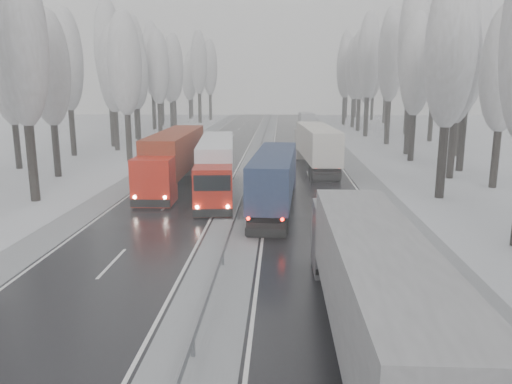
# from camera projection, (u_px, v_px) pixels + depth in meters

# --- Properties ---
(carriageway_right) EXTENTS (7.50, 200.00, 0.03)m
(carriageway_right) POSITION_uv_depth(u_px,v_px,m) (312.00, 188.00, 40.57)
(carriageway_right) COLOR black
(carriageway_right) RESTS_ON ground
(carriageway_left) EXTENTS (7.50, 200.00, 0.03)m
(carriageway_left) POSITION_uv_depth(u_px,v_px,m) (185.00, 187.00, 41.08)
(carriageway_left) COLOR black
(carriageway_left) RESTS_ON ground
(median_slush) EXTENTS (3.00, 200.00, 0.04)m
(median_slush) POSITION_uv_depth(u_px,v_px,m) (248.00, 187.00, 40.83)
(median_slush) COLOR gray
(median_slush) RESTS_ON ground
(shoulder_right) EXTENTS (2.40, 200.00, 0.04)m
(shoulder_right) POSITION_uv_depth(u_px,v_px,m) (374.00, 189.00, 40.33)
(shoulder_right) COLOR gray
(shoulder_right) RESTS_ON ground
(shoulder_left) EXTENTS (2.40, 200.00, 0.04)m
(shoulder_left) POSITION_uv_depth(u_px,v_px,m) (125.00, 186.00, 41.32)
(shoulder_left) COLOR gray
(shoulder_left) RESTS_ON ground
(median_guardrail) EXTENTS (0.12, 200.00, 0.76)m
(median_guardrail) POSITION_uv_depth(u_px,v_px,m) (248.00, 180.00, 40.69)
(median_guardrail) COLOR slate
(median_guardrail) RESTS_ON ground
(tree_18) EXTENTS (3.60, 3.60, 16.58)m
(tree_18) POSITION_uv_depth(u_px,v_px,m) (451.00, 49.00, 34.97)
(tree_18) COLOR black
(tree_18) RESTS_ON ground
(tree_19) EXTENTS (3.60, 3.60, 14.57)m
(tree_19) POSITION_uv_depth(u_px,v_px,m) (504.00, 69.00, 38.88)
(tree_19) COLOR black
(tree_19) RESTS_ON ground
(tree_20) EXTENTS (3.60, 3.60, 15.71)m
(tree_20) POSITION_uv_depth(u_px,v_px,m) (459.00, 62.00, 42.86)
(tree_20) COLOR black
(tree_20) RESTS_ON ground
(tree_21) EXTENTS (3.60, 3.60, 18.62)m
(tree_21) POSITION_uv_depth(u_px,v_px,m) (470.00, 43.00, 46.26)
(tree_21) COLOR black
(tree_21) RESTS_ON ground
(tree_22) EXTENTS (3.60, 3.60, 15.86)m
(tree_22) POSITION_uv_depth(u_px,v_px,m) (417.00, 65.00, 53.07)
(tree_22) COLOR black
(tree_22) RESTS_ON ground
(tree_23) EXTENTS (3.60, 3.60, 13.55)m
(tree_23) POSITION_uv_depth(u_px,v_px,m) (462.00, 80.00, 56.98)
(tree_23) COLOR black
(tree_23) RESTS_ON ground
(tree_24) EXTENTS (3.60, 3.60, 20.49)m
(tree_24) POSITION_uv_depth(u_px,v_px,m) (414.00, 41.00, 57.69)
(tree_24) COLOR black
(tree_24) RESTS_ON ground
(tree_25) EXTENTS (3.60, 3.60, 19.44)m
(tree_25) POSITION_uv_depth(u_px,v_px,m) (462.00, 49.00, 61.40)
(tree_25) COLOR black
(tree_25) RESTS_ON ground
(tree_26) EXTENTS (3.60, 3.60, 18.78)m
(tree_26) POSITION_uv_depth(u_px,v_px,m) (391.00, 56.00, 67.94)
(tree_26) COLOR black
(tree_26) RESTS_ON ground
(tree_27) EXTENTS (3.60, 3.60, 17.62)m
(tree_27) POSITION_uv_depth(u_px,v_px,m) (435.00, 62.00, 71.66)
(tree_27) COLOR black
(tree_27) RESTS_ON ground
(tree_28) EXTENTS (3.60, 3.60, 19.62)m
(tree_28) POSITION_uv_depth(u_px,v_px,m) (369.00, 56.00, 78.32)
(tree_28) COLOR black
(tree_28) RESTS_ON ground
(tree_29) EXTENTS (3.60, 3.60, 18.11)m
(tree_29) POSITION_uv_depth(u_px,v_px,m) (410.00, 63.00, 82.07)
(tree_29) COLOR black
(tree_29) RESTS_ON ground
(tree_30) EXTENTS (3.60, 3.60, 17.86)m
(tree_30) POSITION_uv_depth(u_px,v_px,m) (360.00, 65.00, 88.06)
(tree_30) COLOR black
(tree_30) RESTS_ON ground
(tree_31) EXTENTS (3.60, 3.60, 18.58)m
(tree_31) POSITION_uv_depth(u_px,v_px,m) (390.00, 64.00, 91.58)
(tree_31) COLOR black
(tree_31) RESTS_ON ground
(tree_32) EXTENTS (3.60, 3.60, 17.33)m
(tree_32) POSITION_uv_depth(u_px,v_px,m) (355.00, 69.00, 95.46)
(tree_32) COLOR black
(tree_32) RESTS_ON ground
(tree_33) EXTENTS (3.60, 3.60, 14.33)m
(tree_33) POSITION_uv_depth(u_px,v_px,m) (367.00, 79.00, 99.61)
(tree_33) COLOR black
(tree_33) RESTS_ON ground
(tree_34) EXTENTS (3.60, 3.60, 17.63)m
(tree_34) POSITION_uv_depth(u_px,v_px,m) (345.00, 69.00, 102.40)
(tree_34) COLOR black
(tree_34) RESTS_ON ground
(tree_35) EXTENTS (3.60, 3.60, 18.25)m
(tree_35) POSITION_uv_depth(u_px,v_px,m) (387.00, 67.00, 105.77)
(tree_35) COLOR black
(tree_35) RESTS_ON ground
(tree_36) EXTENTS (3.60, 3.60, 20.23)m
(tree_36) POSITION_uv_depth(u_px,v_px,m) (346.00, 63.00, 111.59)
(tree_36) COLOR black
(tree_36) RESTS_ON ground
(tree_37) EXTENTS (3.60, 3.60, 16.37)m
(tree_37) POSITION_uv_depth(u_px,v_px,m) (374.00, 74.00, 115.68)
(tree_37) COLOR black
(tree_37) RESTS_ON ground
(tree_38) EXTENTS (3.60, 3.60, 17.97)m
(tree_38) POSITION_uv_depth(u_px,v_px,m) (347.00, 70.00, 122.13)
(tree_38) COLOR black
(tree_38) RESTS_ON ground
(tree_39) EXTENTS (3.60, 3.60, 16.19)m
(tree_39) POSITION_uv_depth(u_px,v_px,m) (356.00, 75.00, 126.13)
(tree_39) COLOR black
(tree_39) RESTS_ON ground
(tree_58) EXTENTS (3.60, 3.60, 17.21)m
(tree_58) POSITION_uv_depth(u_px,v_px,m) (21.00, 42.00, 33.91)
(tree_58) COLOR black
(tree_58) RESTS_ON ground
(tree_60) EXTENTS (3.60, 3.60, 14.84)m
(tree_60) POSITION_uv_depth(u_px,v_px,m) (49.00, 69.00, 43.76)
(tree_60) COLOR black
(tree_60) RESTS_ON ground
(tree_61) EXTENTS (3.60, 3.60, 13.95)m
(tree_61) POSITION_uv_depth(u_px,v_px,m) (10.00, 76.00, 48.07)
(tree_61) COLOR black
(tree_61) RESTS_ON ground
(tree_62) EXTENTS (3.60, 3.60, 16.04)m
(tree_62) POSITION_uv_depth(u_px,v_px,m) (125.00, 64.00, 52.72)
(tree_62) COLOR black
(tree_62) RESTS_ON ground
(tree_63) EXTENTS (3.60, 3.60, 16.88)m
(tree_63) POSITION_uv_depth(u_px,v_px,m) (67.00, 61.00, 56.89)
(tree_63) COLOR black
(tree_63) RESTS_ON ground
(tree_64) EXTENTS (3.60, 3.60, 15.42)m
(tree_64) POSITION_uv_depth(u_px,v_px,m) (113.00, 70.00, 61.78)
(tree_64) COLOR black
(tree_64) RESTS_ON ground
(tree_65) EXTENTS (3.60, 3.60, 19.48)m
(tree_65) POSITION_uv_depth(u_px,v_px,m) (108.00, 51.00, 65.23)
(tree_65) COLOR black
(tree_65) RESTS_ON ground
(tree_66) EXTENTS (3.60, 3.60, 15.23)m
(tree_66) POSITION_uv_depth(u_px,v_px,m) (136.00, 73.00, 71.21)
(tree_66) COLOR black
(tree_66) RESTS_ON ground
(tree_67) EXTENTS (3.60, 3.60, 17.09)m
(tree_67) POSITION_uv_depth(u_px,v_px,m) (134.00, 66.00, 74.93)
(tree_67) COLOR black
(tree_67) RESTS_ON ground
(tree_68) EXTENTS (3.60, 3.60, 16.65)m
(tree_68) POSITION_uv_depth(u_px,v_px,m) (158.00, 68.00, 77.54)
(tree_68) COLOR black
(tree_68) RESTS_ON ground
(tree_69) EXTENTS (3.60, 3.60, 19.35)m
(tree_69) POSITION_uv_depth(u_px,v_px,m) (134.00, 58.00, 81.32)
(tree_69) COLOR black
(tree_69) RESTS_ON ground
(tree_70) EXTENTS (3.60, 3.60, 17.09)m
(tree_70) POSITION_uv_depth(u_px,v_px,m) (173.00, 68.00, 87.31)
(tree_70) COLOR black
(tree_70) RESTS_ON ground
(tree_71) EXTENTS (3.60, 3.60, 19.61)m
(tree_71) POSITION_uv_depth(u_px,v_px,m) (152.00, 60.00, 91.11)
(tree_71) COLOR black
(tree_71) RESTS_ON ground
(tree_72) EXTENTS (3.60, 3.60, 15.11)m
(tree_72) POSITION_uv_depth(u_px,v_px,m) (170.00, 76.00, 96.82)
(tree_72) COLOR black
(tree_72) RESTS_ON ground
(tree_73) EXTENTS (3.60, 3.60, 17.22)m
(tree_73) POSITION_uv_depth(u_px,v_px,m) (160.00, 70.00, 100.58)
(tree_73) COLOR black
(tree_73) RESTS_ON ground
(tree_74) EXTENTS (3.60, 3.60, 19.68)m
(tree_74) POSITION_uv_depth(u_px,v_px,m) (199.00, 63.00, 106.56)
(tree_74) COLOR black
(tree_74) RESTS_ON ground
(tree_75) EXTENTS (3.60, 3.60, 18.60)m
(tree_75) POSITION_uv_depth(u_px,v_px,m) (161.00, 67.00, 111.05)
(tree_75) COLOR black
(tree_75) RESTS_ON ground
(tree_76) EXTENTS (3.60, 3.60, 18.55)m
(tree_76) POSITION_uv_depth(u_px,v_px,m) (210.00, 68.00, 115.83)
(tree_76) COLOR black
(tree_76) RESTS_ON ground
(tree_77) EXTENTS (3.60, 3.60, 14.32)m
(tree_77) POSITION_uv_depth(u_px,v_px,m) (189.00, 80.00, 120.57)
(tree_77) COLOR black
(tree_77) RESTS_ON ground
(tree_78) EXTENTS (3.60, 3.60, 19.55)m
(tree_78) POSITION_uv_depth(u_px,v_px,m) (199.00, 66.00, 122.30)
(tree_78) COLOR black
(tree_78) RESTS_ON ground
(tree_79) EXTENTS (3.60, 3.60, 17.07)m
(tree_79) POSITION_uv_depth(u_px,v_px,m) (191.00, 73.00, 126.67)
(tree_79) COLOR black
(tree_79) RESTS_ON ground
(truck_grey_tarp) EXTENTS (2.63, 16.00, 4.10)m
(truck_grey_tarp) POSITION_uv_depth(u_px,v_px,m) (370.00, 280.00, 15.30)
(truck_grey_tarp) COLOR #4B4B50
(truck_grey_tarp) RESTS_ON ground
(truck_blue_box) EXTENTS (3.24, 15.36, 3.91)m
(truck_blue_box) POSITION_uv_depth(u_px,v_px,m) (275.00, 175.00, 33.72)
(truck_blue_box) COLOR navy
(truck_blue_box) RESTS_ON ground
(truck_cream_box) EXTENTS (3.78, 16.89, 4.30)m
(truck_cream_box) POSITION_uv_depth(u_px,v_px,m) (316.00, 144.00, 49.27)
(truck_cream_box) COLOR #A0998D
(truck_cream_box) RESTS_ON ground
(box_truck_distant) EXTENTS (2.87, 8.40, 3.10)m
(box_truck_distant) POSITION_uv_depth(u_px,v_px,m) (306.00, 121.00, 93.96)
(box_truck_distant) COLOR #B0B2B7
(box_truck_distant) RESTS_ON ground
(truck_red_white) EXTENTS (3.99, 16.01, 4.07)m
(truck_red_white) POSITION_uv_depth(u_px,v_px,m) (216.00, 163.00, 38.41)
(truck_red_white) COLOR #A51409
(truck_red_white) RESTS_ON ground
(truck_red_red) EXTENTS (2.91, 17.20, 4.40)m
(truck_red_red) POSITION_uv_depth(u_px,v_px,m) (173.00, 156.00, 40.78)
(truck_red_red) COLOR red
(truck_red_red) RESTS_ON ground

